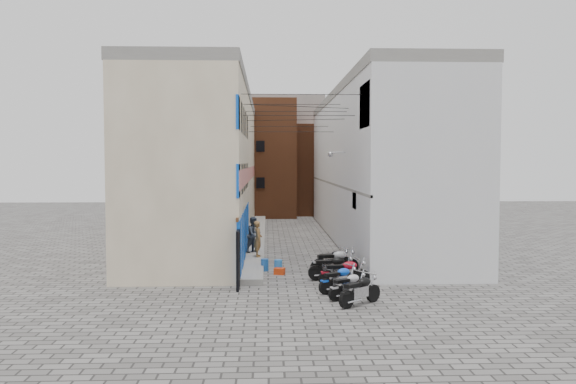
{
  "coord_description": "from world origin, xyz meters",
  "views": [
    {
      "loc": [
        -1.43,
        -21.17,
        4.73
      ],
      "look_at": [
        -0.25,
        10.88,
        3.0
      ],
      "focal_mm": 35.0,
      "sensor_mm": 36.0,
      "label": 1
    }
  ],
  "objects": [
    {
      "name": "far_shopfront",
      "position": [
        0.0,
        25.2,
        1.2
      ],
      "size": [
        2.0,
        0.3,
        2.4
      ],
      "primitive_type": "cube",
      "color": "black",
      "rests_on": "ground"
    },
    {
      "name": "motorcycle_c",
      "position": [
        1.18,
        -1.15,
        0.53
      ],
      "size": [
        1.84,
        1.47,
        1.06
      ],
      "primitive_type": null,
      "rotation": [
        0.0,
        0.0,
        -1.0
      ],
      "color": "blue",
      "rests_on": "ground"
    },
    {
      "name": "red_crate",
      "position": [
        -0.92,
        2.16,
        0.13
      ],
      "size": [
        0.5,
        0.42,
        0.27
      ],
      "primitive_type": "cube",
      "rotation": [
        0.0,
        0.0,
        -0.27
      ],
      "color": "red",
      "rests_on": "ground"
    },
    {
      "name": "person_b",
      "position": [
        -2.09,
        6.44,
        1.13
      ],
      "size": [
        1.07,
        1.08,
        1.76
      ],
      "primitive_type": "imported",
      "rotation": [
        0.0,
        0.0,
        0.83
      ],
      "color": "#313A49",
      "rests_on": "plinth"
    },
    {
      "name": "building_far_brick_left",
      "position": [
        -2.0,
        28.0,
        5.0
      ],
      "size": [
        6.0,
        6.0,
        10.0
      ],
      "primitive_type": "cube",
      "color": "brown",
      "rests_on": "ground"
    },
    {
      "name": "motorcycle_a",
      "position": [
        1.62,
        -3.0,
        0.55
      ],
      "size": [
        1.86,
        1.65,
        1.1
      ],
      "primitive_type": null,
      "rotation": [
        0.0,
        0.0,
        -0.9
      ],
      "color": "black",
      "rests_on": "ground"
    },
    {
      "name": "plinth",
      "position": [
        -2.05,
        13.0,
        0.12
      ],
      "size": [
        0.9,
        26.0,
        0.25
      ],
      "primitive_type": "cube",
      "color": "gray",
      "rests_on": "ground"
    },
    {
      "name": "motorcycle_f",
      "position": [
        1.38,
        2.0,
        0.61
      ],
      "size": [
        2.2,
        1.07,
        1.22
      ],
      "primitive_type": null,
      "rotation": [
        0.0,
        0.0,
        -1.37
      ],
      "color": "#9D9DA1",
      "rests_on": "ground"
    },
    {
      "name": "building_far_brick_right",
      "position": [
        3.0,
        30.0,
        4.0
      ],
      "size": [
        5.0,
        6.0,
        8.0
      ],
      "primitive_type": "cube",
      "color": "brown",
      "rests_on": "ground"
    },
    {
      "name": "overhead_wires",
      "position": [
        0.0,
        7.64,
        7.12
      ],
      "size": [
        5.8,
        13.02,
        1.32
      ],
      "color": "black",
      "rests_on": "ground"
    },
    {
      "name": "motorcycle_d",
      "position": [
        1.49,
        -0.15,
        0.58
      ],
      "size": [
        2.06,
        0.87,
        1.16
      ],
      "primitive_type": null,
      "rotation": [
        0.0,
        0.0,
        -1.45
      ],
      "color": "maroon",
      "rests_on": "ground"
    },
    {
      "name": "ground",
      "position": [
        0.0,
        0.0,
        0.0
      ],
      "size": [
        90.0,
        90.0,
        0.0
      ],
      "primitive_type": "plane",
      "color": "#53514E",
      "rests_on": "ground"
    },
    {
      "name": "water_jug_far",
      "position": [
        -1.55,
        2.97,
        0.26
      ],
      "size": [
        0.44,
        0.44,
        0.52
      ],
      "primitive_type": "cylinder",
      "rotation": [
        0.0,
        0.0,
        0.4
      ],
      "color": "#225BAA",
      "rests_on": "ground"
    },
    {
      "name": "building_far_concrete",
      "position": [
        0.0,
        34.0,
        5.5
      ],
      "size": [
        8.0,
        5.0,
        11.0
      ],
      "primitive_type": "cube",
      "color": "gray",
      "rests_on": "ground"
    },
    {
      "name": "motorcycle_b",
      "position": [
        1.38,
        -2.14,
        0.51
      ],
      "size": [
        1.77,
        1.43,
        1.02
      ],
      "primitive_type": null,
      "rotation": [
        0.0,
        0.0,
        -0.98
      ],
      "color": "#AEADB2",
      "rests_on": "ground"
    },
    {
      "name": "motorcycle_g",
      "position": [
        1.44,
        3.08,
        0.51
      ],
      "size": [
        1.85,
        1.11,
        1.02
      ],
      "primitive_type": null,
      "rotation": [
        0.0,
        0.0,
        -1.24
      ],
      "color": "black",
      "rests_on": "ground"
    },
    {
      "name": "motorcycle_e",
      "position": [
        1.17,
        0.93,
        0.57
      ],
      "size": [
        1.99,
        0.72,
        1.14
      ],
      "primitive_type": null,
      "rotation": [
        0.0,
        0.0,
        -1.52
      ],
      "color": "black",
      "rests_on": "ground"
    },
    {
      "name": "person_a",
      "position": [
        -1.88,
        5.15,
        1.1
      ],
      "size": [
        0.42,
        0.62,
        1.69
      ],
      "primitive_type": "imported",
      "rotation": [
        0.0,
        0.0,
        1.59
      ],
      "color": "olive",
      "rests_on": "plinth"
    },
    {
      "name": "water_jug_near",
      "position": [
        -0.97,
        2.63,
        0.27
      ],
      "size": [
        0.43,
        0.43,
        0.54
      ],
      "primitive_type": "cylinder",
      "rotation": [
        0.0,
        0.0,
        -0.3
      ],
      "color": "#2A7BD4",
      "rests_on": "ground"
    },
    {
      "name": "building_right",
      "position": [
        5.0,
        13.0,
        4.51
      ],
      "size": [
        5.94,
        26.0,
        9.0
      ],
      "color": "silver",
      "rests_on": "ground"
    },
    {
      "name": "building_left",
      "position": [
        -4.98,
        12.95,
        4.5
      ],
      "size": [
        5.1,
        27.0,
        9.0
      ],
      "color": "#C3B394",
      "rests_on": "ground"
    }
  ]
}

